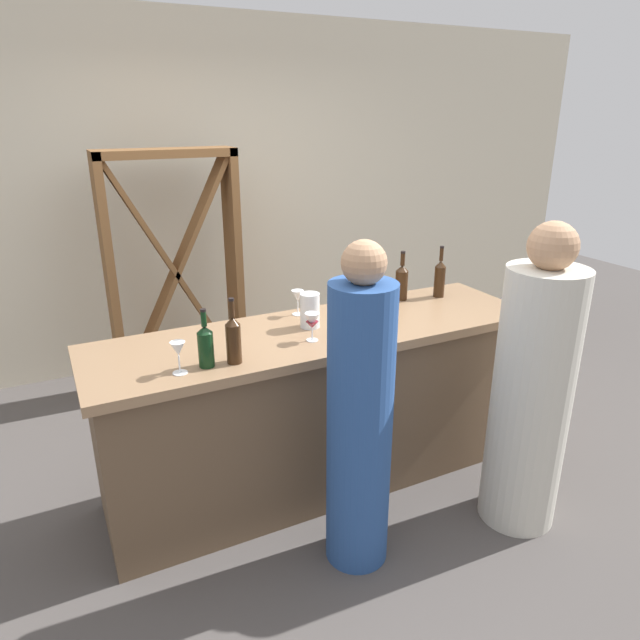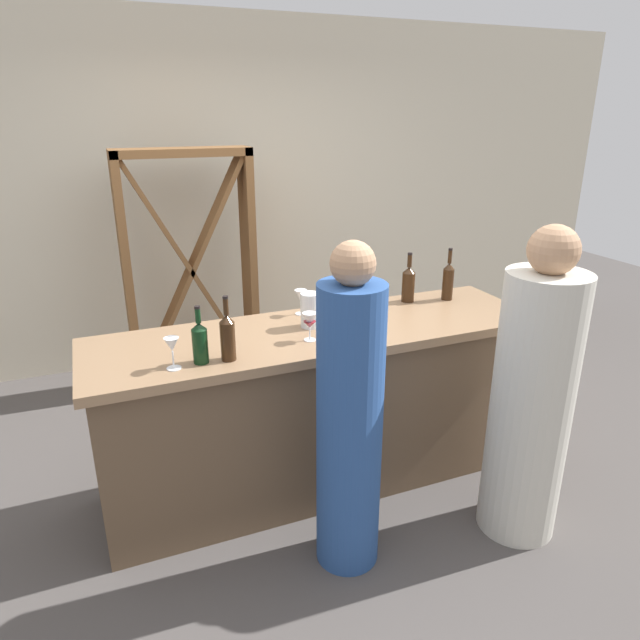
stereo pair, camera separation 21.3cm
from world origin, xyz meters
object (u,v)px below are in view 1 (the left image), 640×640
at_px(wine_bottle_leftmost_dark_green, 206,345).
at_px(person_center_guest, 360,422).
at_px(wine_rack, 175,273).
at_px(wine_bottle_center_amber_brown, 402,281).
at_px(wine_bottle_second_left_amber_brown, 233,339).
at_px(wine_glass_near_center, 312,322).
at_px(person_left_guest, 532,393).
at_px(wine_bottle_second_right_amber_brown, 440,278).
at_px(wine_glass_near_right, 298,297).
at_px(wine_glass_near_left, 178,350).
at_px(water_pitcher, 310,310).

height_order(wine_bottle_leftmost_dark_green, person_center_guest, person_center_guest).
bearing_deg(wine_rack, wine_bottle_center_amber_brown, -52.83).
distance_m(wine_bottle_leftmost_dark_green, wine_bottle_second_left_amber_brown, 0.13).
relative_size(wine_bottle_leftmost_dark_green, wine_glass_near_center, 1.88).
bearing_deg(wine_bottle_second_left_amber_brown, person_left_guest, -22.33).
xyz_separation_m(wine_bottle_second_right_amber_brown, person_left_guest, (-0.12, -0.93, -0.34)).
relative_size(wine_bottle_center_amber_brown, wine_bottle_second_right_amber_brown, 0.94).
xyz_separation_m(wine_rack, wine_glass_near_right, (0.39, -1.39, 0.16)).
bearing_deg(person_center_guest, wine_glass_near_left, 67.50).
relative_size(wine_glass_near_center, person_left_guest, 0.09).
relative_size(wine_glass_near_left, water_pitcher, 0.80).
distance_m(wine_bottle_second_right_amber_brown, person_center_guest, 1.35).
height_order(wine_bottle_second_left_amber_brown, wine_glass_near_left, wine_bottle_second_left_amber_brown).
bearing_deg(water_pitcher, wine_rack, 102.83).
height_order(wine_rack, wine_glass_near_right, wine_rack).
relative_size(wine_glass_near_right, person_center_guest, 0.09).
bearing_deg(water_pitcher, wine_bottle_second_left_amber_brown, -153.34).
bearing_deg(wine_bottle_second_left_amber_brown, wine_glass_near_center, 10.07).
xyz_separation_m(wine_bottle_center_amber_brown, person_left_guest, (0.12, -0.99, -0.34)).
xyz_separation_m(wine_bottle_leftmost_dark_green, wine_glass_near_center, (0.57, 0.06, -0.00)).
distance_m(wine_bottle_center_amber_brown, person_center_guest, 1.21).
relative_size(wine_glass_near_left, person_left_guest, 0.09).
xyz_separation_m(wine_bottle_leftmost_dark_green, water_pitcher, (0.64, 0.24, -0.01)).
xyz_separation_m(wine_glass_near_center, wine_glass_near_right, (0.10, 0.39, 0.00)).
relative_size(wine_bottle_second_left_amber_brown, wine_bottle_second_right_amber_brown, 0.98).
bearing_deg(wine_bottle_second_left_amber_brown, wine_glass_near_right, 41.03).
bearing_deg(wine_glass_near_right, wine_bottle_second_left_amber_brown, -138.97).
bearing_deg(person_center_guest, wine_bottle_center_amber_brown, -34.30).
relative_size(wine_bottle_second_left_amber_brown, person_center_guest, 0.20).
distance_m(wine_rack, wine_glass_near_center, 1.81).
distance_m(wine_bottle_center_amber_brown, wine_glass_near_left, 1.55).
xyz_separation_m(wine_bottle_leftmost_dark_green, wine_bottle_second_left_amber_brown, (0.13, -0.02, 0.01)).
height_order(water_pitcher, person_center_guest, person_center_guest).
height_order(wine_glass_near_center, person_center_guest, person_center_guest).
relative_size(wine_bottle_center_amber_brown, person_center_guest, 0.19).
bearing_deg(wine_rack, wine_bottle_leftmost_dark_green, -98.59).
height_order(wine_bottle_leftmost_dark_green, wine_bottle_second_right_amber_brown, wine_bottle_second_right_amber_brown).
height_order(wine_rack, person_center_guest, wine_rack).
height_order(wine_bottle_second_left_amber_brown, wine_bottle_second_right_amber_brown, wine_bottle_second_right_amber_brown).
height_order(wine_glass_near_left, person_left_guest, person_left_guest).
xyz_separation_m(wine_glass_near_right, person_center_guest, (-0.10, -0.89, -0.32)).
distance_m(wine_glass_near_center, person_center_guest, 0.59).
xyz_separation_m(wine_bottle_second_left_amber_brown, person_left_guest, (1.35, -0.56, -0.34)).
relative_size(wine_bottle_leftmost_dark_green, wine_bottle_second_left_amber_brown, 0.88).
distance_m(wine_glass_near_left, person_center_guest, 0.87).
xyz_separation_m(wine_rack, wine_glass_near_center, (0.29, -1.78, 0.15)).
distance_m(wine_bottle_leftmost_dark_green, wine_bottle_center_amber_brown, 1.42).
bearing_deg(wine_bottle_second_right_amber_brown, wine_bottle_leftmost_dark_green, -167.29).
bearing_deg(wine_glass_near_right, wine_glass_near_left, -149.37).
height_order(wine_bottle_second_right_amber_brown, wine_glass_near_center, wine_bottle_second_right_amber_brown).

